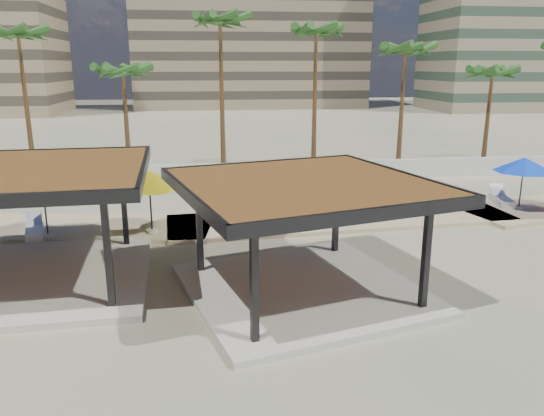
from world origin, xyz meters
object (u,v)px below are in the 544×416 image
at_px(lounger_a, 35,231).
at_px(pavilion_central, 304,227).
at_px(umbrella_a, 43,186).
at_px(pavilion_west, 27,215).
at_px(lounger_b, 501,200).

bearing_deg(lounger_a, pavilion_central, -138.85).
xyz_separation_m(pavilion_central, umbrella_a, (-9.47, 6.49, 0.10)).
xyz_separation_m(pavilion_west, lounger_b, (20.66, 7.03, -1.95)).
bearing_deg(lounger_a, pavilion_west, -179.21).
height_order(pavilion_central, pavilion_west, pavilion_west).
height_order(umbrella_a, lounger_a, umbrella_a).
relative_size(pavilion_central, pavilion_west, 1.09).
xyz_separation_m(pavilion_central, lounger_a, (-10.06, 6.73, -1.82)).
distance_m(pavilion_central, umbrella_a, 11.48).
bearing_deg(lounger_b, pavilion_west, 121.65).
relative_size(pavilion_west, lounger_b, 3.53).
distance_m(pavilion_west, lounger_a, 5.30).
height_order(umbrella_a, lounger_b, umbrella_a).
xyz_separation_m(pavilion_central, lounger_b, (11.95, 9.03, -1.81)).
bearing_deg(pavilion_central, lounger_b, 21.93).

